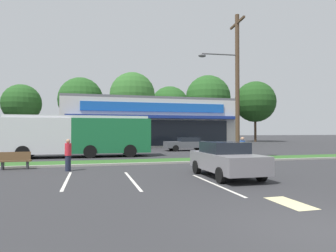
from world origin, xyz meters
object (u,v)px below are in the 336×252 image
Objects in this scene: city_bus at (80,135)px; pedestrian_near_bench at (68,155)px; pedestrian_by_pole at (242,150)px; car_0 at (226,159)px; bus_stop_bench at (15,160)px; utility_pole at (236,82)px; car_1 at (187,144)px.

city_bus is 6.73× the size of pedestrian_near_bench.
city_bus reaches higher than pedestrian_by_pole.
pedestrian_by_pole reaches higher than car_0.
utility_pole is at bearing -173.44° from bus_stop_bench.
bus_stop_bench is 0.37× the size of car_0.
bus_stop_bench is at bearing 40.95° from car_1.
utility_pole reaches higher than pedestrian_near_bench.
car_0 is 2.65× the size of pedestrian_near_bench.
car_0 is at bearing 149.12° from pedestrian_by_pole.
utility_pole is at bearing -12.73° from pedestrian_by_pole.
utility_pole is at bearing 150.32° from pedestrian_near_bench.
city_bus is 12.66m from pedestrian_by_pole.
utility_pole is 6.15× the size of pedestrian_by_pole.
car_0 is 5.51m from pedestrian_by_pole.
pedestrian_near_bench is (2.79, -1.33, 0.32)m from bus_stop_bench.
pedestrian_by_pole is (10.02, -7.68, -0.91)m from city_bus.
bus_stop_bench is 3.11m from pedestrian_near_bench.
car_0 is at bearing 151.97° from bus_stop_bench.
city_bus is (-10.82, 5.30, -3.78)m from utility_pole.
pedestrian_near_bench reaches higher than bus_stop_bench.
city_bus reaches higher than bus_stop_bench.
car_1 is (3.89, 17.07, -0.08)m from car_0.
utility_pole is at bearing 91.15° from car_1.
car_1 is 2.73× the size of pedestrian_by_pole.
city_bus is 13.88m from car_0.
pedestrian_near_bench reaches higher than car_0.
city_bus is 6.93× the size of bus_stop_bench.
pedestrian_near_bench is at bearing 154.50° from bus_stop_bench.
car_0 is at bearing 119.58° from city_bus.
pedestrian_near_bench is (-10.88, -13.19, 0.10)m from car_1.
city_bus is at bearing 58.34° from pedestrian_by_pole.
city_bus is 11.77m from car_1.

